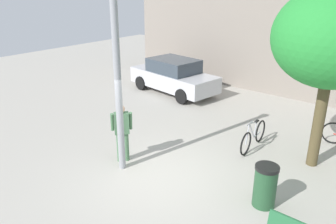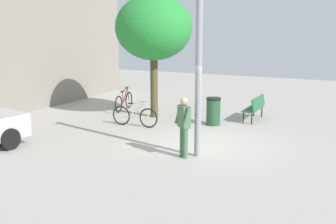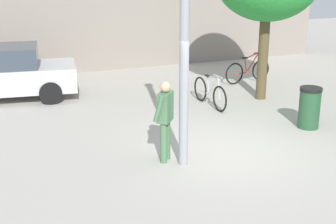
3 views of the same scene
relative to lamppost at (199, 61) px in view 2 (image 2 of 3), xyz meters
name	(u,v)px [view 2 (image 2 of 3)]	position (x,y,z in m)	size (l,w,h in m)	color
ground_plane	(202,145)	(1.08, 0.28, -2.64)	(36.00, 36.00, 0.00)	#A8A399
lamppost	(199,61)	(0.00, 0.00, 0.00)	(0.28, 0.28, 4.93)	gray
person_by_lamppost	(184,123)	(-0.27, 0.30, -1.67)	(0.55, 0.60, 1.67)	#47704C
park_bench	(255,106)	(5.10, -0.29, -2.09)	(1.61, 0.50, 0.92)	#236038
plaza_tree	(154,28)	(3.94, 3.47, 0.84)	(2.95, 2.95, 4.76)	#4E4228
bicycle_silver	(135,116)	(2.21, 3.34, -2.26)	(0.15, 1.81, 0.97)	black
bicycle_red	(124,101)	(4.56, 5.29, -2.26)	(1.80, 0.33, 0.97)	black
trash_bin	(213,111)	(3.68, 0.89, -2.13)	(0.53, 0.53, 1.01)	#234C2D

